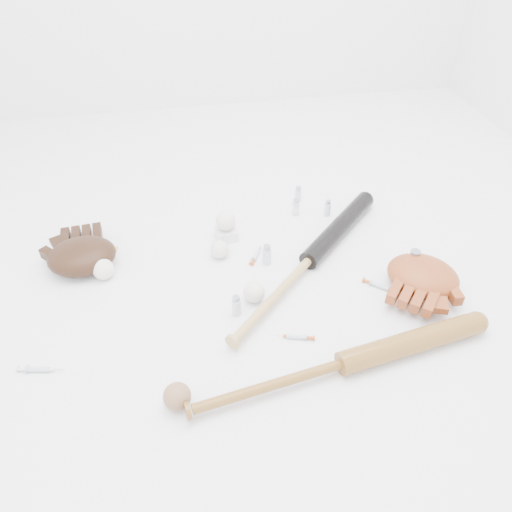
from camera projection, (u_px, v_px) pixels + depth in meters
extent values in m
plane|color=white|center=(251.00, 281.00, 1.73)|extent=(3.00, 3.00, 0.00)
cube|color=gold|center=(107.00, 254.00, 1.84)|extent=(0.08, 0.10, 0.00)
cube|color=white|center=(226.00, 233.00, 1.90)|extent=(0.08, 0.08, 0.04)
sphere|color=white|center=(226.00, 221.00, 1.87)|extent=(0.07, 0.07, 0.07)
sphere|color=white|center=(103.00, 269.00, 1.72)|extent=(0.07, 0.07, 0.07)
sphere|color=white|center=(220.00, 249.00, 1.81)|extent=(0.07, 0.07, 0.07)
sphere|color=white|center=(254.00, 292.00, 1.64)|extent=(0.07, 0.07, 0.07)
sphere|color=brown|center=(177.00, 396.00, 1.33)|extent=(0.08, 0.08, 0.08)
cylinder|color=silver|center=(296.00, 207.00, 2.01)|extent=(0.03, 0.03, 0.07)
cylinder|color=silver|center=(298.00, 194.00, 2.09)|extent=(0.03, 0.03, 0.07)
cylinder|color=silver|center=(267.00, 255.00, 1.78)|extent=(0.03, 0.03, 0.08)
cylinder|color=silver|center=(413.00, 263.00, 1.73)|extent=(0.04, 0.04, 0.10)
cylinder|color=silver|center=(236.00, 305.00, 1.59)|extent=(0.03, 0.03, 0.08)
cylinder|color=silver|center=(327.00, 208.00, 2.01)|extent=(0.03, 0.03, 0.07)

